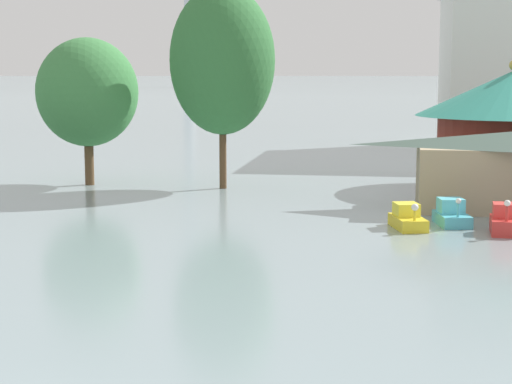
{
  "coord_description": "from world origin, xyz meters",
  "views": [
    {
      "loc": [
        8.15,
        -16.37,
        8.07
      ],
      "look_at": [
        2.51,
        20.34,
        2.71
      ],
      "focal_mm": 59.97,
      "sensor_mm": 36.0,
      "label": 1
    }
  ],
  "objects_px": {
    "pedal_boat_yellow": "(408,219)",
    "pedal_boat_red": "(505,222)",
    "green_roof_pavilion": "(512,123)",
    "shoreline_tree_tall_left": "(87,92)",
    "shoreline_tree_mid": "(222,60)",
    "pedal_boat_cyan": "(452,215)"
  },
  "relations": [
    {
      "from": "shoreline_tree_tall_left",
      "to": "shoreline_tree_mid",
      "type": "relative_size",
      "value": 0.75
    },
    {
      "from": "pedal_boat_cyan",
      "to": "shoreline_tree_tall_left",
      "type": "relative_size",
      "value": 0.29
    },
    {
      "from": "pedal_boat_cyan",
      "to": "green_roof_pavilion",
      "type": "bearing_deg",
      "value": 150.27
    },
    {
      "from": "shoreline_tree_tall_left",
      "to": "shoreline_tree_mid",
      "type": "height_order",
      "value": "shoreline_tree_mid"
    },
    {
      "from": "green_roof_pavilion",
      "to": "pedal_boat_yellow",
      "type": "bearing_deg",
      "value": -114.84
    },
    {
      "from": "pedal_boat_red",
      "to": "shoreline_tree_tall_left",
      "type": "distance_m",
      "value": 30.51
    },
    {
      "from": "pedal_boat_yellow",
      "to": "pedal_boat_cyan",
      "type": "xyz_separation_m",
      "value": [
        2.3,
        1.38,
        0.03
      ]
    },
    {
      "from": "pedal_boat_yellow",
      "to": "green_roof_pavilion",
      "type": "distance_m",
      "value": 17.36
    },
    {
      "from": "shoreline_tree_tall_left",
      "to": "pedal_boat_yellow",
      "type": "bearing_deg",
      "value": -31.72
    },
    {
      "from": "pedal_boat_yellow",
      "to": "pedal_boat_cyan",
      "type": "bearing_deg",
      "value": 105.96
    },
    {
      "from": "pedal_boat_yellow",
      "to": "shoreline_tree_mid",
      "type": "height_order",
      "value": "shoreline_tree_mid"
    },
    {
      "from": "pedal_boat_yellow",
      "to": "shoreline_tree_tall_left",
      "type": "height_order",
      "value": "shoreline_tree_tall_left"
    },
    {
      "from": "shoreline_tree_tall_left",
      "to": "shoreline_tree_mid",
      "type": "bearing_deg",
      "value": -2.15
    },
    {
      "from": "pedal_boat_cyan",
      "to": "pedal_boat_yellow",
      "type": "bearing_deg",
      "value": -69.76
    },
    {
      "from": "pedal_boat_yellow",
      "to": "shoreline_tree_tall_left",
      "type": "relative_size",
      "value": 0.3
    },
    {
      "from": "pedal_boat_red",
      "to": "green_roof_pavilion",
      "type": "distance_m",
      "value": 16.56
    },
    {
      "from": "pedal_boat_yellow",
      "to": "shoreline_tree_mid",
      "type": "bearing_deg",
      "value": -152.21
    },
    {
      "from": "shoreline_tree_tall_left",
      "to": "pedal_boat_cyan",
      "type": "bearing_deg",
      "value": -26.62
    },
    {
      "from": "pedal_boat_yellow",
      "to": "pedal_boat_red",
      "type": "distance_m",
      "value": 4.77
    },
    {
      "from": "green_roof_pavilion",
      "to": "shoreline_tree_mid",
      "type": "height_order",
      "value": "shoreline_tree_mid"
    },
    {
      "from": "green_roof_pavilion",
      "to": "shoreline_tree_tall_left",
      "type": "xyz_separation_m",
      "value": [
        -28.81,
        -1.9,
        1.93
      ]
    },
    {
      "from": "pedal_boat_red",
      "to": "shoreline_tree_mid",
      "type": "distance_m",
      "value": 23.13
    }
  ]
}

